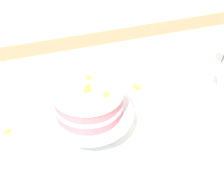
# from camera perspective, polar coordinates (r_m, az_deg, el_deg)

# --- Properties ---
(dining_table) EXTENTS (1.40, 1.00, 0.74)m
(dining_table) POSITION_cam_1_polar(r_m,az_deg,el_deg) (1.27, 2.68, -7.18)
(dining_table) COLOR white
(dining_table) RESTS_ON ground
(linen_napkin) EXTENTS (0.38, 0.38, 0.00)m
(linen_napkin) POSITION_cam_1_polar(r_m,az_deg,el_deg) (1.17, -3.68, -5.77)
(linen_napkin) COLOR white
(linen_napkin) RESTS_ON dining_table
(cake_stand) EXTENTS (0.29, 0.29, 0.10)m
(cake_stand) POSITION_cam_1_polar(r_m,az_deg,el_deg) (1.12, -3.86, -2.90)
(cake_stand) COLOR silver
(cake_stand) RESTS_ON linen_napkin
(layer_cake) EXTENTS (0.23, 0.23, 0.11)m
(layer_cake) POSITION_cam_1_polar(r_m,az_deg,el_deg) (1.07, -4.02, -0.26)
(layer_cake) COLOR #CC7A84
(layer_cake) RESTS_ON cake_stand
(loose_petal_0) EXTENTS (0.04, 0.05, 0.01)m
(loose_petal_0) POSITION_cam_1_polar(r_m,az_deg,el_deg) (1.35, 4.17, 1.85)
(loose_petal_0) COLOR orange
(loose_petal_0) RESTS_ON dining_table
(loose_petal_1) EXTENTS (0.04, 0.04, 0.00)m
(loose_petal_1) POSITION_cam_1_polar(r_m,az_deg,el_deg) (1.23, -17.30, -5.45)
(loose_petal_1) COLOR yellow
(loose_petal_1) RESTS_ON dining_table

